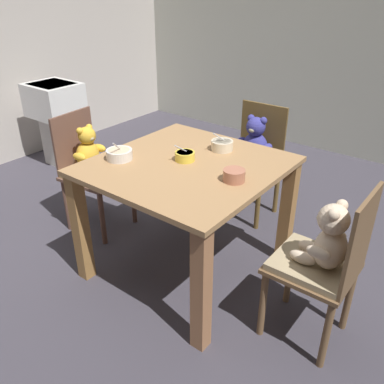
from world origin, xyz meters
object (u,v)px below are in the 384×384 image
at_px(teddy_chair_near_right, 324,254).
at_px(porridge_bowl_terracotta_near_right, 234,175).
at_px(sink_basin, 56,112).
at_px(porridge_bowl_white_near_left, 119,154).
at_px(porridge_bowl_cream_far_center, 222,145).
at_px(teddy_chair_far_center, 254,150).
at_px(dining_table, 187,186).
at_px(porridge_bowl_yellow_center, 185,156).
at_px(teddy_chair_near_left, 91,163).

height_order(teddy_chair_near_right, porridge_bowl_terracotta_near_right, teddy_chair_near_right).
bearing_deg(sink_basin, porridge_bowl_white_near_left, -23.69).
bearing_deg(sink_basin, porridge_bowl_cream_far_center, -7.10).
bearing_deg(teddy_chair_far_center, porridge_bowl_terracotta_near_right, 22.59).
bearing_deg(porridge_bowl_terracotta_near_right, porridge_bowl_cream_far_center, 132.31).
bearing_deg(dining_table, porridge_bowl_yellow_center, 142.04).
distance_m(teddy_chair_far_center, porridge_bowl_yellow_center, 0.89).
bearing_deg(teddy_chair_far_center, porridge_bowl_white_near_left, -15.85).
xyz_separation_m(teddy_chair_near_left, porridge_bowl_yellow_center, (0.84, 0.03, 0.26)).
height_order(porridge_bowl_yellow_center, sink_basin, porridge_bowl_yellow_center).
bearing_deg(porridge_bowl_terracotta_near_right, porridge_bowl_white_near_left, -166.34).
relative_size(teddy_chair_far_center, porridge_bowl_yellow_center, 6.97).
height_order(dining_table, porridge_bowl_white_near_left, porridge_bowl_white_near_left).
bearing_deg(dining_table, teddy_chair_near_left, -179.81).
bearing_deg(porridge_bowl_cream_far_center, dining_table, -98.88).
relative_size(porridge_bowl_terracotta_near_right, porridge_bowl_cream_far_center, 0.81).
bearing_deg(porridge_bowl_cream_far_center, teddy_chair_near_left, -162.13).
xyz_separation_m(teddy_chair_near_right, porridge_bowl_terracotta_near_right, (-0.54, 0.02, 0.25)).
xyz_separation_m(teddy_chair_near_right, porridge_bowl_yellow_center, (-0.91, 0.08, 0.24)).
bearing_deg(porridge_bowl_yellow_center, porridge_bowl_cream_far_center, 73.10).
relative_size(porridge_bowl_yellow_center, sink_basin, 0.15).
height_order(porridge_bowl_terracotta_near_right, sink_basin, same).
bearing_deg(porridge_bowl_cream_far_center, teddy_chair_far_center, 99.41).
distance_m(teddy_chair_near_right, porridge_bowl_yellow_center, 0.94).
bearing_deg(teddy_chair_near_left, teddy_chair_far_center, 41.77).
relative_size(teddy_chair_near_right, porridge_bowl_white_near_left, 5.76).
distance_m(teddy_chair_near_right, porridge_bowl_white_near_left, 1.25).
relative_size(teddy_chair_far_center, teddy_chair_near_left, 1.00).
bearing_deg(sink_basin, porridge_bowl_yellow_center, -14.64).
distance_m(porridge_bowl_yellow_center, porridge_bowl_cream_far_center, 0.28).
bearing_deg(teddy_chair_near_right, porridge_bowl_cream_far_center, -22.56).
distance_m(dining_table, teddy_chair_near_left, 0.88).
bearing_deg(porridge_bowl_white_near_left, dining_table, 29.00).
distance_m(porridge_bowl_white_near_left, porridge_bowl_cream_far_center, 0.63).
distance_m(porridge_bowl_terracotta_near_right, sink_basin, 2.47).
distance_m(dining_table, sink_basin, 2.12).
distance_m(dining_table, teddy_chair_near_right, 0.88).
distance_m(porridge_bowl_yellow_center, sink_basin, 2.10).
bearing_deg(sink_basin, teddy_chair_far_center, 9.43).
height_order(teddy_chair_far_center, teddy_chair_near_left, teddy_chair_near_left).
xyz_separation_m(teddy_chair_far_center, sink_basin, (-2.00, -0.33, 0.00)).
bearing_deg(teddy_chair_near_right, porridge_bowl_terracotta_near_right, -2.55).
bearing_deg(porridge_bowl_cream_far_center, porridge_bowl_terracotta_near_right, -47.69).
relative_size(porridge_bowl_cream_far_center, sink_basin, 0.18).
height_order(porridge_bowl_terracotta_near_right, porridge_bowl_cream_far_center, porridge_bowl_cream_far_center).
bearing_deg(dining_table, porridge_bowl_cream_far_center, 81.12).
relative_size(teddy_chair_far_center, porridge_bowl_cream_far_center, 5.92).
height_order(teddy_chair_near_right, sink_basin, teddy_chair_near_right).
distance_m(teddy_chair_near_left, porridge_bowl_cream_far_center, 1.00).
distance_m(teddy_chair_near_left, sink_basin, 1.30).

